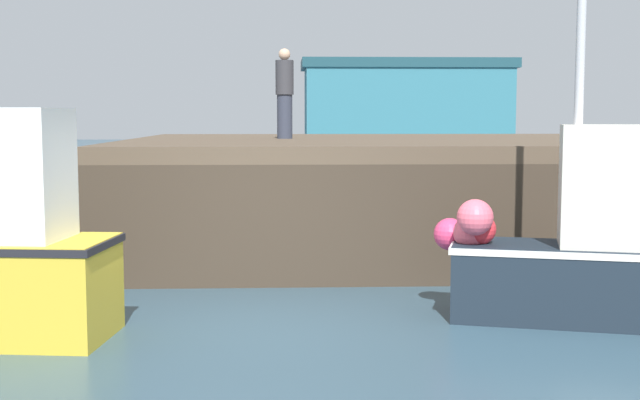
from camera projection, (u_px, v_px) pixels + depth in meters
ground at (263, 334)px, 9.54m from camera, size 120.00×160.00×0.10m
pier at (392, 158)px, 15.31m from camera, size 9.66×8.51×1.99m
fishing_boat_near_right at (577, 248)px, 9.83m from camera, size 3.06×1.75×4.35m
dockworker at (285, 94)px, 15.84m from camera, size 0.34×0.34×1.69m
warehouse at (406, 111)px, 44.65m from camera, size 11.08×4.42×5.38m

